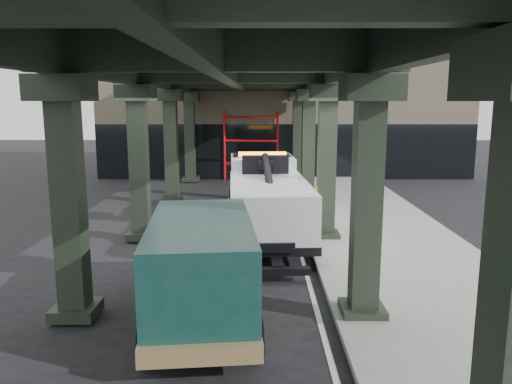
{
  "coord_description": "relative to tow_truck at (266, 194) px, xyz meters",
  "views": [
    {
      "loc": [
        0.42,
        -13.83,
        4.5
      ],
      "look_at": [
        0.35,
        1.52,
        1.7
      ],
      "focal_mm": 35.0,
      "sensor_mm": 36.0,
      "label": 1
    }
  ],
  "objects": [
    {
      "name": "viaduct",
      "position": [
        -1.07,
        -1.02,
        4.12
      ],
      "size": [
        7.4,
        32.0,
        6.4
      ],
      "color": "black",
      "rests_on": "ground"
    },
    {
      "name": "building",
      "position": [
        1.33,
        16.98,
        2.65
      ],
      "size": [
        22.0,
        10.0,
        8.0
      ],
      "primitive_type": "cube",
      "color": "#C6B793",
      "rests_on": "ground"
    },
    {
      "name": "scaffolding",
      "position": [
        -0.67,
        11.63,
        0.76
      ],
      "size": [
        3.08,
        0.88,
        4.0
      ],
      "color": "red",
      "rests_on": "ground"
    },
    {
      "name": "lane_stripe",
      "position": [
        1.03,
        -1.02,
        -1.34
      ],
      "size": [
        0.12,
        38.0,
        0.01
      ],
      "primitive_type": "cube",
      "color": "silver",
      "rests_on": "ground"
    },
    {
      "name": "tow_truck",
      "position": [
        0.0,
        0.0,
        0.0
      ],
      "size": [
        2.86,
        8.53,
        2.76
      ],
      "rotation": [
        0.0,
        0.0,
        0.05
      ],
      "color": "black",
      "rests_on": "ground"
    },
    {
      "name": "towed_van",
      "position": [
        -1.41,
        -7.04,
        -0.17
      ],
      "size": [
        2.61,
        5.57,
        2.19
      ],
      "rotation": [
        0.0,
        0.0,
        0.1
      ],
      "color": "#103934",
      "rests_on": "ground"
    },
    {
      "name": "sidewalk",
      "position": [
        3.83,
        -1.02,
        -1.27
      ],
      "size": [
        5.0,
        40.0,
        0.15
      ],
      "primitive_type": "cube",
      "color": "gray",
      "rests_on": "ground"
    },
    {
      "name": "ground",
      "position": [
        -0.67,
        -3.02,
        -1.35
      ],
      "size": [
        90.0,
        90.0,
        0.0
      ],
      "primitive_type": "plane",
      "color": "black",
      "rests_on": "ground"
    }
  ]
}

